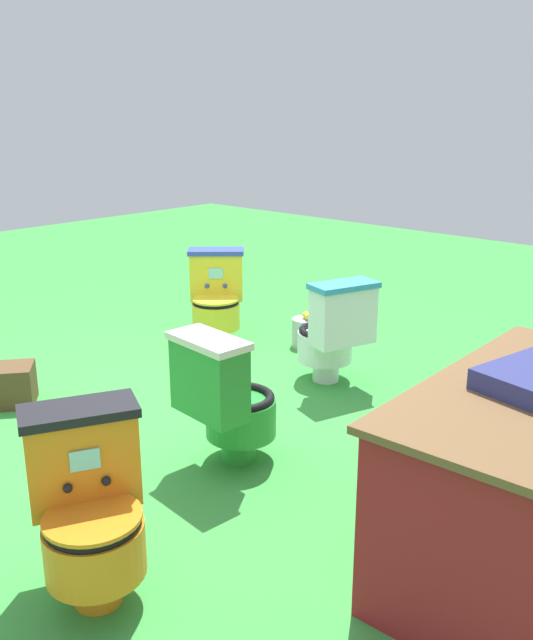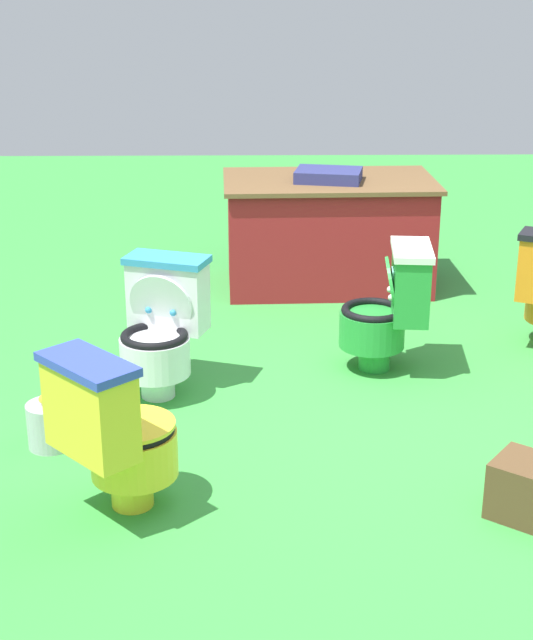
{
  "view_description": "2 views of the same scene",
  "coord_description": "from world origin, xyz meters",
  "px_view_note": "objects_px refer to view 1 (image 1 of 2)",
  "views": [
    {
      "loc": [
        2.22,
        2.93,
        1.79
      ],
      "look_at": [
        -0.77,
        0.19,
        0.54
      ],
      "focal_mm": 38.89,
      "sensor_mm": 36.0,
      "label": 1
    },
    {
      "loc": [
        -0.8,
        -4.44,
        2.19
      ],
      "look_at": [
        -0.73,
        0.14,
        0.47
      ],
      "focal_mm": 54.01,
      "sensor_mm": 36.0,
      "label": 2
    }
  ],
  "objects_px": {
    "toilet_green": "(227,398)",
    "toilet_yellow": "(216,297)",
    "small_crate": "(10,385)",
    "toilet_orange": "(89,505)",
    "lemon_bucket": "(306,331)",
    "toilet_white": "(333,331)"
  },
  "relations": [
    {
      "from": "toilet_green",
      "to": "toilet_yellow",
      "type": "distance_m",
      "value": 2.0
    },
    {
      "from": "toilet_green",
      "to": "small_crate",
      "type": "xyz_separation_m",
      "value": [
        0.38,
        -1.56,
        -0.25
      ]
    },
    {
      "from": "toilet_yellow",
      "to": "toilet_orange",
      "type": "bearing_deg",
      "value": 83.77
    },
    {
      "from": "toilet_yellow",
      "to": "lemon_bucket",
      "type": "xyz_separation_m",
      "value": [
        -0.4,
        0.59,
        -0.25
      ]
    },
    {
      "from": "toilet_orange",
      "to": "toilet_white",
      "type": "height_order",
      "value": "same"
    },
    {
      "from": "toilet_yellow",
      "to": "lemon_bucket",
      "type": "distance_m",
      "value": 0.75
    },
    {
      "from": "toilet_yellow",
      "to": "toilet_green",
      "type": "bearing_deg",
      "value": 94.42
    },
    {
      "from": "toilet_yellow",
      "to": "small_crate",
      "type": "bearing_deg",
      "value": 44.0
    },
    {
      "from": "toilet_orange",
      "to": "toilet_yellow",
      "type": "height_order",
      "value": "same"
    },
    {
      "from": "toilet_green",
      "to": "lemon_bucket",
      "type": "distance_m",
      "value": 1.97
    },
    {
      "from": "toilet_yellow",
      "to": "lemon_bucket",
      "type": "height_order",
      "value": "toilet_yellow"
    },
    {
      "from": "toilet_green",
      "to": "small_crate",
      "type": "relative_size",
      "value": 2.51
    },
    {
      "from": "toilet_orange",
      "to": "toilet_yellow",
      "type": "distance_m",
      "value": 2.99
    },
    {
      "from": "toilet_green",
      "to": "toilet_white",
      "type": "bearing_deg",
      "value": 107.51
    },
    {
      "from": "small_crate",
      "to": "lemon_bucket",
      "type": "xyz_separation_m",
      "value": [
        -2.11,
        0.66,
        -0.01
      ]
    },
    {
      "from": "toilet_white",
      "to": "small_crate",
      "type": "relative_size",
      "value": 2.51
    },
    {
      "from": "toilet_green",
      "to": "toilet_white",
      "type": "xyz_separation_m",
      "value": [
        -1.25,
        -0.27,
        0.0
      ]
    },
    {
      "from": "toilet_white",
      "to": "small_crate",
      "type": "xyz_separation_m",
      "value": [
        1.63,
        -1.28,
        -0.25
      ]
    },
    {
      "from": "toilet_white",
      "to": "lemon_bucket",
      "type": "height_order",
      "value": "toilet_white"
    },
    {
      "from": "toilet_yellow",
      "to": "lemon_bucket",
      "type": "relative_size",
      "value": 2.63
    },
    {
      "from": "lemon_bucket",
      "to": "small_crate",
      "type": "bearing_deg",
      "value": -17.29
    },
    {
      "from": "toilet_green",
      "to": "lemon_bucket",
      "type": "bearing_deg",
      "value": 122.55
    }
  ]
}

